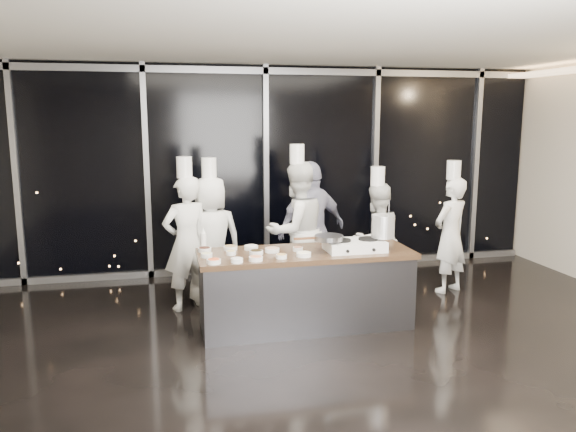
# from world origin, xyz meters

# --- Properties ---
(ground) EXTENTS (9.00, 9.00, 0.00)m
(ground) POSITION_xyz_m (0.00, 0.00, 0.00)
(ground) COLOR black
(ground) RESTS_ON ground
(room_shell) EXTENTS (9.02, 7.02, 3.21)m
(room_shell) POSITION_xyz_m (0.18, 0.00, 2.25)
(room_shell) COLOR beige
(room_shell) RESTS_ON ground
(window_wall) EXTENTS (8.90, 0.11, 3.20)m
(window_wall) POSITION_xyz_m (0.00, 3.43, 1.60)
(window_wall) COLOR black
(window_wall) RESTS_ON ground
(demo_counter) EXTENTS (2.46, 0.86, 0.90)m
(demo_counter) POSITION_xyz_m (0.00, 0.90, 0.45)
(demo_counter) COLOR #3B3B41
(demo_counter) RESTS_ON ground
(stove) EXTENTS (0.67, 0.43, 0.14)m
(stove) POSITION_xyz_m (0.56, 0.81, 0.96)
(stove) COLOR silver
(stove) RESTS_ON demo_counter
(frying_pan) EXTENTS (0.57, 0.33, 0.05)m
(frying_pan) POSITION_xyz_m (0.24, 0.80, 1.07)
(frying_pan) COLOR slate
(frying_pan) RESTS_ON stove
(stock_pot) EXTENTS (0.27, 0.27, 0.26)m
(stock_pot) POSITION_xyz_m (0.90, 0.80, 1.17)
(stock_pot) COLOR silver
(stock_pot) RESTS_ON stove
(prep_bowls) EXTENTS (1.21, 0.73, 0.05)m
(prep_bowls) POSITION_xyz_m (-0.65, 0.86, 0.93)
(prep_bowls) COLOR white
(prep_bowls) RESTS_ON demo_counter
(squeeze_bottle) EXTENTS (0.07, 0.07, 0.26)m
(squeeze_bottle) POSITION_xyz_m (-1.14, 1.23, 1.02)
(squeeze_bottle) COLOR silver
(squeeze_bottle) RESTS_ON demo_counter
(chef_far_left) EXTENTS (0.73, 0.60, 1.94)m
(chef_far_left) POSITION_xyz_m (-1.31, 1.82, 0.88)
(chef_far_left) COLOR silver
(chef_far_left) RESTS_ON ground
(chef_left) EXTENTS (0.90, 0.68, 1.91)m
(chef_left) POSITION_xyz_m (-0.99, 2.01, 0.85)
(chef_left) COLOR silver
(chef_left) RESTS_ON ground
(chef_center) EXTENTS (1.08, 0.96, 2.07)m
(chef_center) POSITION_xyz_m (0.15, 1.95, 0.93)
(chef_center) COLOR silver
(chef_center) RESTS_ON ground
(guest) EXTENTS (1.17, 0.84, 1.84)m
(guest) POSITION_xyz_m (0.37, 2.01, 0.92)
(guest) COLOR #16153B
(guest) RESTS_ON ground
(chef_right) EXTENTS (0.90, 0.80, 1.76)m
(chef_right) POSITION_xyz_m (1.25, 1.89, 0.78)
(chef_right) COLOR silver
(chef_right) RESTS_ON ground
(chef_side) EXTENTS (0.69, 0.60, 1.84)m
(chef_side) POSITION_xyz_m (2.29, 1.75, 0.83)
(chef_side) COLOR silver
(chef_side) RESTS_ON ground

